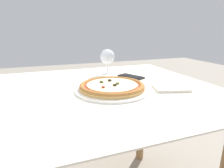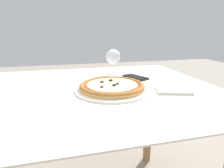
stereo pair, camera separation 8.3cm
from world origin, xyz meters
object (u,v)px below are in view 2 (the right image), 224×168
at_px(dining_table, 64,108).
at_px(cell_phone, 135,77).
at_px(wine_glass_far_left, 113,57).
at_px(pizza_plate, 112,87).

distance_m(dining_table, cell_phone, 0.43).
distance_m(dining_table, wine_glass_far_left, 0.45).
height_order(pizza_plate, cell_phone, pizza_plate).
bearing_deg(wine_glass_far_left, cell_phone, -54.64).
xyz_separation_m(dining_table, pizza_plate, (0.22, -0.05, 0.10)).
xyz_separation_m(dining_table, cell_phone, (0.40, 0.13, 0.09)).
distance_m(wine_glass_far_left, cell_phone, 0.19).
bearing_deg(wine_glass_far_left, pizza_plate, -105.07).
height_order(pizza_plate, wine_glass_far_left, wine_glass_far_left).
xyz_separation_m(dining_table, wine_glass_far_left, (0.30, 0.27, 0.19)).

